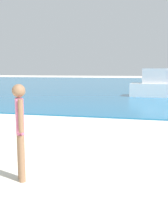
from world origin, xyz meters
name	(u,v)px	position (x,y,z in m)	size (l,w,h in m)	color
water	(140,84)	(0.00, 44.26, 0.03)	(160.00, 60.00, 0.06)	#1E6B9E
person_standing	(20,127)	(-0.35, 7.66, 0.97)	(0.26, 0.34, 1.71)	#936B4C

